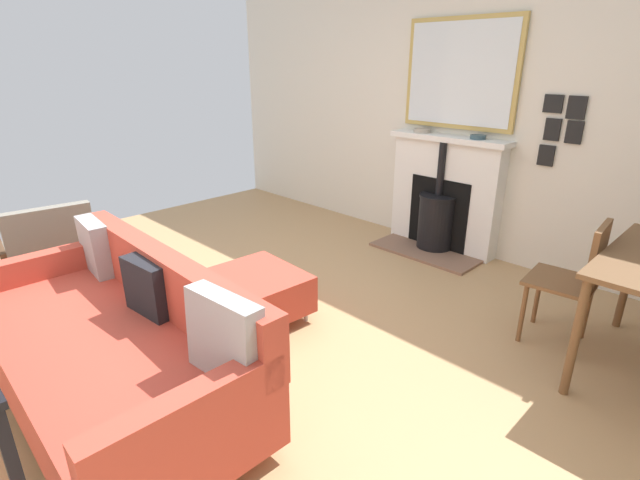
{
  "coord_description": "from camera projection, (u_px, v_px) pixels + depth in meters",
  "views": [
    {
      "loc": [
        1.59,
        2.39,
        1.79
      ],
      "look_at": [
        -0.68,
        0.12,
        0.56
      ],
      "focal_mm": 26.45,
      "sensor_mm": 36.0,
      "label": 1
    }
  ],
  "objects": [
    {
      "name": "wall_left",
      "position": [
        453.0,
        113.0,
        4.52
      ],
      "size": [
        0.12,
        6.23,
        2.62
      ],
      "primitive_type": "cube",
      "color": "beige",
      "rests_on": "ground"
    },
    {
      "name": "mantel_bowl_near",
      "position": [
        422.0,
        130.0,
        4.6
      ],
      "size": [
        0.16,
        0.16,
        0.04
      ],
      "color": "#9E9384",
      "rests_on": "fireplace"
    },
    {
      "name": "sofa",
      "position": [
        116.0,
        343.0,
        2.58
      ],
      "size": [
        0.95,
        2.06,
        0.84
      ],
      "color": "#B2B2B7",
      "rests_on": "ground"
    },
    {
      "name": "armchair_accent",
      "position": [
        50.0,
        243.0,
        3.7
      ],
      "size": [
        0.74,
        0.65,
        0.78
      ],
      "color": "#4C3321",
      "rests_on": "ground"
    },
    {
      "name": "photo_gallery_row",
      "position": [
        561.0,
        126.0,
        3.8
      ],
      "size": [
        0.02,
        0.33,
        0.57
      ],
      "color": "black"
    },
    {
      "name": "fireplace",
      "position": [
        442.0,
        202.0,
        4.63
      ],
      "size": [
        0.59,
        1.19,
        1.13
      ],
      "color": "brown",
      "rests_on": "ground"
    },
    {
      "name": "mirror_over_mantel",
      "position": [
        460.0,
        74.0,
        4.28
      ],
      "size": [
        0.04,
        1.12,
        0.97
      ],
      "color": "tan"
    },
    {
      "name": "dining_chair_near_fireplace",
      "position": [
        577.0,
        275.0,
        2.99
      ],
      "size": [
        0.43,
        0.43,
        0.87
      ],
      "color": "brown",
      "rests_on": "ground"
    },
    {
      "name": "mantel_bowl_far",
      "position": [
        478.0,
        137.0,
        4.21
      ],
      "size": [
        0.14,
        0.14,
        0.04
      ],
      "color": "#334C56",
      "rests_on": "fireplace"
    },
    {
      "name": "ground_plane",
      "position": [
        239.0,
        336.0,
        3.27
      ],
      "size": [
        5.21,
        6.23,
        0.01
      ],
      "primitive_type": "cube",
      "color": "tan"
    },
    {
      "name": "ottoman",
      "position": [
        257.0,
        291.0,
        3.41
      ],
      "size": [
        0.63,
        0.69,
        0.36
      ],
      "color": "#B2B2B7",
      "rests_on": "ground"
    }
  ]
}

